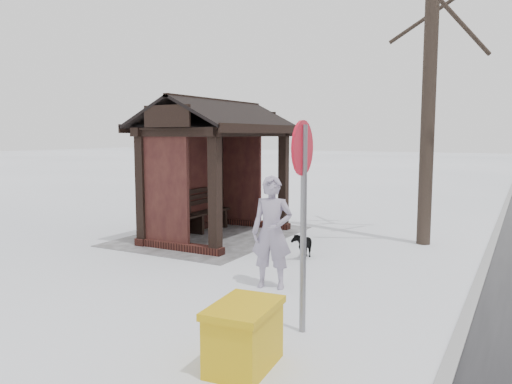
# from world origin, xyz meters

# --- Properties ---
(ground) EXTENTS (120.00, 120.00, 0.00)m
(ground) POSITION_xyz_m (0.00, 0.00, 0.00)
(ground) COLOR white
(ground) RESTS_ON ground
(kerb) EXTENTS (120.00, 0.15, 0.06)m
(kerb) POSITION_xyz_m (0.00, 5.50, 0.01)
(kerb) COLOR gray
(kerb) RESTS_ON ground
(trampled_patch) EXTENTS (4.20, 3.20, 0.02)m
(trampled_patch) POSITION_xyz_m (0.00, -0.20, 0.01)
(trampled_patch) COLOR #9A999F
(trampled_patch) RESTS_ON ground
(bus_shelter) EXTENTS (3.60, 2.40, 3.09)m
(bus_shelter) POSITION_xyz_m (0.00, -0.16, 2.17)
(bus_shelter) COLOR #391914
(bus_shelter) RESTS_ON ground
(pedestrian) EXTENTS (0.55, 0.70, 1.70)m
(pedestrian) POSITION_xyz_m (2.77, 2.75, 0.85)
(pedestrian) COLOR #92889F
(pedestrian) RESTS_ON ground
(dog) EXTENTS (0.61, 0.32, 0.50)m
(dog) POSITION_xyz_m (0.89, 2.45, 0.25)
(dog) COLOR black
(dog) RESTS_ON ground
(grit_bin) EXTENTS (0.90, 0.66, 0.65)m
(grit_bin) POSITION_xyz_m (5.25, 3.70, 0.33)
(grit_bin) COLOR #C79C0B
(grit_bin) RESTS_ON ground
(road_sign) EXTENTS (0.63, 0.10, 2.47)m
(road_sign) POSITION_xyz_m (4.13, 3.83, 1.77)
(road_sign) COLOR slate
(road_sign) RESTS_ON ground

